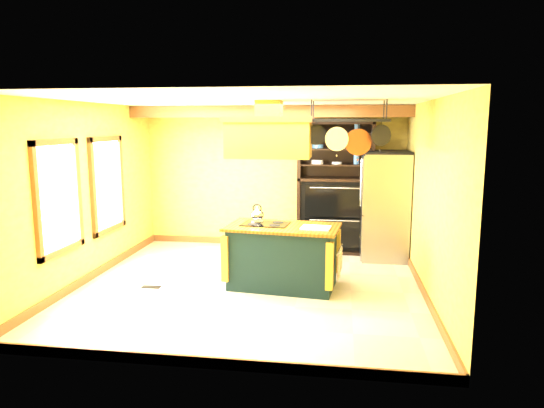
% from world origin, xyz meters
% --- Properties ---
extents(floor, '(5.00, 5.00, 0.00)m').
position_xyz_m(floor, '(0.00, 0.00, 0.00)').
color(floor, beige).
rests_on(floor, ground).
extents(ceiling, '(5.00, 5.00, 0.00)m').
position_xyz_m(ceiling, '(0.00, 0.00, 2.70)').
color(ceiling, white).
rests_on(ceiling, wall_back).
extents(wall_back, '(5.00, 0.02, 2.70)m').
position_xyz_m(wall_back, '(0.00, 2.50, 1.35)').
color(wall_back, '#E8CE55').
rests_on(wall_back, floor).
extents(wall_front, '(5.00, 0.02, 2.70)m').
position_xyz_m(wall_front, '(0.00, -2.50, 1.35)').
color(wall_front, '#E8CE55').
rests_on(wall_front, floor).
extents(wall_left, '(0.02, 5.00, 2.70)m').
position_xyz_m(wall_left, '(-2.50, 0.00, 1.35)').
color(wall_left, '#E8CE55').
rests_on(wall_left, floor).
extents(wall_right, '(0.02, 5.00, 2.70)m').
position_xyz_m(wall_right, '(2.50, 0.00, 1.35)').
color(wall_right, '#E8CE55').
rests_on(wall_right, floor).
extents(ceiling_beam, '(5.00, 0.15, 0.20)m').
position_xyz_m(ceiling_beam, '(0.00, 1.70, 2.59)').
color(ceiling_beam, brown).
rests_on(ceiling_beam, ceiling).
extents(window_near, '(0.06, 1.06, 1.56)m').
position_xyz_m(window_near, '(-2.47, -0.80, 1.40)').
color(window_near, brown).
rests_on(window_near, wall_left).
extents(window_far, '(0.06, 1.06, 1.56)m').
position_xyz_m(window_far, '(-2.47, 0.60, 1.40)').
color(window_far, brown).
rests_on(window_far, wall_left).
extents(kitchen_island, '(1.71, 1.07, 1.11)m').
position_xyz_m(kitchen_island, '(0.48, 0.04, 0.47)').
color(kitchen_island, black).
rests_on(kitchen_island, floor).
extents(range_hood, '(1.25, 0.70, 0.80)m').
position_xyz_m(range_hood, '(0.28, 0.04, 2.22)').
color(range_hood, gold).
rests_on(range_hood, ceiling).
extents(pot_rack, '(1.16, 0.55, 0.76)m').
position_xyz_m(pot_rack, '(1.39, 0.04, 2.33)').
color(pot_rack, black).
rests_on(pot_rack, ceiling).
extents(refrigerator, '(0.81, 0.96, 1.87)m').
position_xyz_m(refrigerator, '(2.08, 1.90, 0.91)').
color(refrigerator, gray).
rests_on(refrigerator, floor).
extents(hutch, '(1.37, 0.62, 2.43)m').
position_xyz_m(hutch, '(1.20, 2.24, 0.93)').
color(hutch, black).
rests_on(hutch, floor).
extents(floor_register, '(0.28, 0.13, 0.01)m').
position_xyz_m(floor_register, '(-1.43, -0.28, 0.01)').
color(floor_register, black).
rests_on(floor_register, floor).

